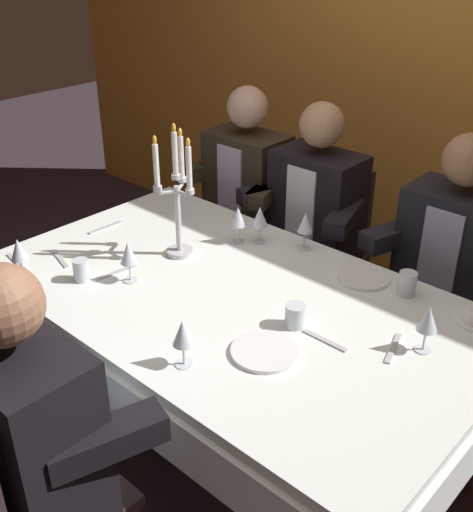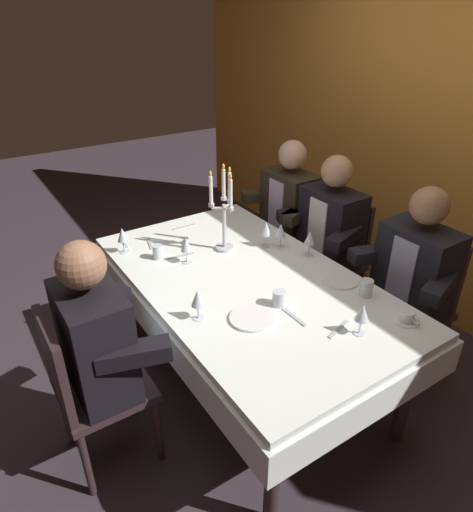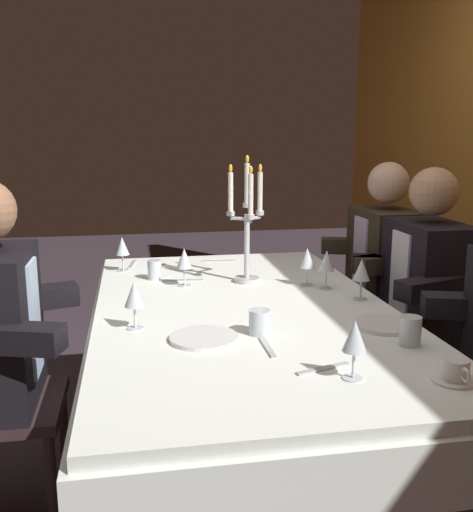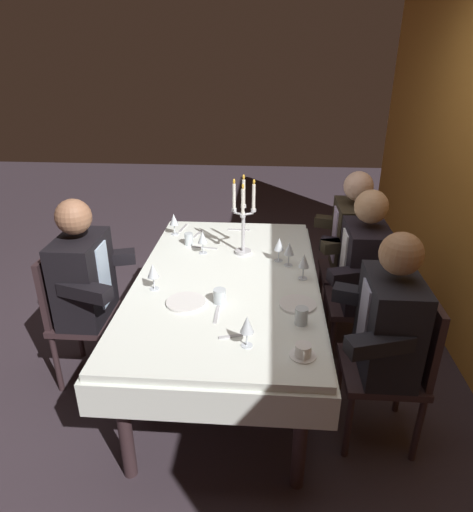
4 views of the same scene
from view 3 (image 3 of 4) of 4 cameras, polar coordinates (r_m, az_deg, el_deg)
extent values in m
plane|color=#362B33|center=(2.50, 0.71, -21.46)|extent=(12.00, 12.00, 0.00)
cube|color=white|center=(2.19, 0.76, -5.55)|extent=(1.90, 1.10, 0.04)
cube|color=white|center=(2.23, 0.75, -8.25)|extent=(1.94, 1.14, 0.18)
cylinder|color=#322225|center=(3.06, -10.30, -7.87)|extent=(0.07, 0.07, 0.70)
cylinder|color=#322225|center=(3.17, 5.56, -7.01)|extent=(0.07, 0.07, 0.70)
cylinder|color=silver|center=(2.54, 1.02, -2.35)|extent=(0.11, 0.11, 0.02)
cylinder|color=silver|center=(2.51, 1.03, 0.97)|extent=(0.02, 0.02, 0.28)
cylinder|color=silver|center=(2.48, 1.05, 5.05)|extent=(0.04, 0.04, 0.02)
cylinder|color=white|center=(2.47, 1.06, 7.21)|extent=(0.02, 0.02, 0.17)
ellipsoid|color=yellow|center=(2.47, 1.06, 9.54)|extent=(0.02, 0.02, 0.03)
cylinder|color=silver|center=(2.45, 1.21, 3.56)|extent=(0.07, 0.01, 0.01)
cylinder|color=silver|center=(2.41, 1.39, 3.90)|extent=(0.04, 0.04, 0.02)
cylinder|color=white|center=(2.40, 1.40, 6.11)|extent=(0.02, 0.02, 0.17)
ellipsoid|color=yellow|center=(2.39, 1.42, 8.50)|extent=(0.02, 0.02, 0.03)
cylinder|color=silver|center=(2.51, 1.69, 3.76)|extent=(0.05, 0.07, 0.01)
cylinder|color=silver|center=(2.54, 2.32, 4.29)|extent=(0.04, 0.04, 0.02)
cylinder|color=white|center=(2.53, 2.34, 6.39)|extent=(0.02, 0.02, 0.17)
ellipsoid|color=yellow|center=(2.52, 2.36, 8.67)|extent=(0.02, 0.02, 0.03)
cylinder|color=silver|center=(2.50, 0.23, 3.73)|extent=(0.05, 0.07, 0.01)
cylinder|color=silver|center=(2.51, -0.58, 4.22)|extent=(0.04, 0.04, 0.02)
cylinder|color=white|center=(2.50, -0.59, 6.34)|extent=(0.02, 0.02, 0.17)
ellipsoid|color=yellow|center=(2.49, -0.59, 8.65)|extent=(0.02, 0.02, 0.03)
cylinder|color=white|center=(1.85, -3.24, -8.07)|extent=(0.22, 0.22, 0.01)
cylinder|color=white|center=(2.03, 14.29, -6.58)|extent=(0.20, 0.20, 0.01)
cylinder|color=silver|center=(2.46, 8.79, -3.17)|extent=(0.06, 0.06, 0.00)
cylinder|color=silver|center=(2.45, 8.82, -2.28)|extent=(0.01, 0.01, 0.07)
cone|color=silver|center=(2.43, 8.88, -0.45)|extent=(0.07, 0.07, 0.08)
cylinder|color=maroon|center=(2.44, 8.86, -1.02)|extent=(0.04, 0.04, 0.03)
cylinder|color=silver|center=(1.60, 11.41, -11.73)|extent=(0.06, 0.06, 0.00)
cylinder|color=silver|center=(1.59, 11.47, -10.43)|extent=(0.01, 0.01, 0.07)
cone|color=silver|center=(1.56, 11.60, -7.71)|extent=(0.07, 0.07, 0.08)
cylinder|color=#E0D172|center=(1.57, 11.56, -8.55)|extent=(0.04, 0.04, 0.03)
cylinder|color=silver|center=(2.80, -11.12, -1.41)|extent=(0.06, 0.06, 0.00)
cylinder|color=silver|center=(2.79, -11.15, -0.62)|extent=(0.01, 0.01, 0.07)
cone|color=silver|center=(2.77, -11.22, 0.99)|extent=(0.07, 0.07, 0.08)
cylinder|color=silver|center=(2.50, 6.92, -2.86)|extent=(0.06, 0.06, 0.00)
cylinder|color=silver|center=(2.49, 6.94, -1.98)|extent=(0.01, 0.01, 0.07)
cone|color=silver|center=(2.48, 6.99, -0.18)|extent=(0.07, 0.07, 0.08)
cylinder|color=maroon|center=(2.48, 6.97, -0.74)|extent=(0.04, 0.04, 0.03)
cylinder|color=silver|center=(2.33, 12.11, -4.17)|extent=(0.06, 0.06, 0.00)
cylinder|color=silver|center=(2.32, 12.15, -3.23)|extent=(0.01, 0.01, 0.07)
cone|color=silver|center=(2.30, 12.24, -1.31)|extent=(0.07, 0.07, 0.08)
cylinder|color=maroon|center=(2.31, 12.21, -1.90)|extent=(0.04, 0.04, 0.03)
cylinder|color=silver|center=(2.49, -5.13, -2.92)|extent=(0.06, 0.06, 0.00)
cylinder|color=silver|center=(2.48, -5.14, -2.04)|extent=(0.01, 0.01, 0.07)
cone|color=silver|center=(2.46, -5.18, -0.23)|extent=(0.07, 0.07, 0.08)
cylinder|color=silver|center=(1.98, -9.95, -7.04)|extent=(0.06, 0.06, 0.00)
cylinder|color=silver|center=(1.96, -9.99, -5.95)|extent=(0.01, 0.01, 0.07)
cone|color=silver|center=(1.94, -10.08, -3.70)|extent=(0.07, 0.07, 0.08)
cylinder|color=silver|center=(1.89, 2.28, -6.53)|extent=(0.07, 0.07, 0.08)
cylinder|color=silver|center=(2.61, -8.10, -1.35)|extent=(0.06, 0.06, 0.09)
cylinder|color=silver|center=(1.87, 16.78, -7.09)|extent=(0.07, 0.07, 0.09)
cylinder|color=white|center=(1.67, 20.66, -11.33)|extent=(0.12, 0.12, 0.01)
cylinder|color=white|center=(1.66, 20.74, -10.35)|extent=(0.08, 0.08, 0.05)
torus|color=white|center=(1.62, 21.66, -10.89)|extent=(0.04, 0.01, 0.04)
cube|color=#B7B7BC|center=(1.79, 3.07, -8.96)|extent=(0.17, 0.02, 0.01)
cube|color=#B7B7BC|center=(2.57, -5.43, -2.40)|extent=(0.04, 0.19, 0.01)
cube|color=#B7B7BC|center=(1.65, 8.55, -10.93)|extent=(0.07, 0.17, 0.01)
cube|color=#B7B7BC|center=(2.92, -10.26, -0.79)|extent=(0.17, 0.04, 0.01)
cube|color=#B7B7BC|center=(2.94, -1.74, -0.50)|extent=(0.02, 0.17, 0.01)
cube|color=#B7B7BC|center=(2.82, -7.53, -1.17)|extent=(0.17, 0.06, 0.01)
cylinder|color=#322225|center=(3.34, 9.77, -8.65)|extent=(0.04, 0.04, 0.42)
cylinder|color=#322225|center=(3.03, 12.11, -10.96)|extent=(0.04, 0.04, 0.42)
cylinder|color=#322225|center=(3.48, 15.41, -8.09)|extent=(0.04, 0.04, 0.42)
cylinder|color=#322225|center=(3.18, 18.22, -10.20)|extent=(0.04, 0.04, 0.42)
cube|color=#322225|center=(3.18, 14.09, -5.57)|extent=(0.42, 0.42, 0.04)
cube|color=#322225|center=(3.20, 17.42, -1.19)|extent=(0.38, 0.04, 0.44)
cube|color=#2E271B|center=(3.10, 14.36, -0.46)|extent=(0.42, 0.26, 0.54)
cube|color=#C2AED7|center=(3.05, 12.08, -0.01)|extent=(0.16, 0.01, 0.40)
sphere|color=#D2A58A|center=(3.05, 14.76, 7.00)|extent=(0.21, 0.21, 0.21)
cube|color=#2E271B|center=(3.26, 11.21, 0.98)|extent=(0.19, 0.34, 0.08)
cube|color=#2E271B|center=(2.86, 14.39, -0.69)|extent=(0.19, 0.34, 0.08)
cylinder|color=#322225|center=(2.95, 12.82, -11.65)|extent=(0.04, 0.04, 0.42)
cylinder|color=#322225|center=(2.66, 15.92, -14.60)|extent=(0.04, 0.04, 0.42)
cylinder|color=#322225|center=(3.11, 19.06, -10.82)|extent=(0.04, 0.04, 0.42)
cube|color=#322225|center=(2.79, 17.92, -8.27)|extent=(0.42, 0.42, 0.04)
cube|color=#322225|center=(2.82, 21.66, -3.26)|extent=(0.38, 0.04, 0.44)
cube|color=black|center=(2.71, 18.32, -2.50)|extent=(0.42, 0.26, 0.54)
cube|color=white|center=(2.64, 15.78, -2.04)|extent=(0.16, 0.01, 0.40)
sphere|color=tan|center=(2.64, 18.90, 6.04)|extent=(0.21, 0.21, 0.21)
cube|color=black|center=(2.85, 14.51, -0.75)|extent=(0.19, 0.34, 0.08)
cube|color=black|center=(2.47, 18.74, -2.98)|extent=(0.19, 0.34, 0.08)
cylinder|color=#322225|center=(2.17, -17.71, -21.21)|extent=(0.04, 0.04, 0.42)
cylinder|color=#322225|center=(2.48, -16.64, -16.69)|extent=(0.04, 0.04, 0.42)
cube|color=#322225|center=(2.25, -22.19, -13.66)|extent=(0.42, 0.42, 0.04)
cube|color=silver|center=(2.11, -19.28, -5.81)|extent=(0.16, 0.01, 0.40)
cube|color=black|center=(1.91, -21.35, -7.54)|extent=(0.19, 0.34, 0.08)
cube|color=black|center=(2.32, -19.33, -3.95)|extent=(0.19, 0.34, 0.08)
cylinder|color=#322225|center=(2.40, 19.64, -17.99)|extent=(0.04, 0.04, 0.42)
cube|color=black|center=(2.25, 21.91, -4.62)|extent=(0.19, 0.34, 0.08)
camera|label=1|loc=(1.37, -70.70, 28.89)|focal=43.40mm
camera|label=2|loc=(1.11, -91.58, 38.68)|focal=31.78mm
camera|label=4|loc=(0.97, 118.52, 35.58)|focal=31.22mm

